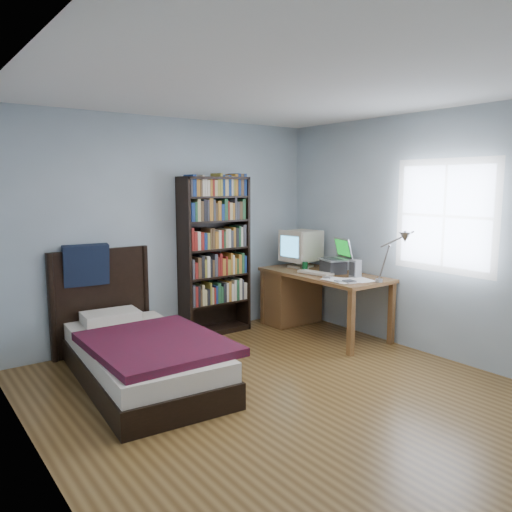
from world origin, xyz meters
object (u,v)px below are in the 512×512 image
object	(u,v)px
desk	(299,293)
laptop	(334,263)
speaker	(355,268)
soda_can	(305,266)
desk_lamp	(401,242)
bookshelf	(215,256)
keyboard	(316,273)
bed	(138,351)
crt_monitor	(301,246)

from	to	relation	value
desk	laptop	xyz separation A→B (m)	(0.10, -0.51, 0.43)
desk	speaker	size ratio (longest dim) A/B	7.97
desk	speaker	bearing A→B (deg)	-83.44
desk	soda_can	bearing A→B (deg)	-115.61
desk	soda_can	distance (m)	0.45
laptop	desk	bearing A→B (deg)	101.25
desk_lamp	bookshelf	world-z (taller)	bookshelf
desk	soda_can	world-z (taller)	soda_can
laptop	keyboard	xyz separation A→B (m)	(-0.23, 0.07, -0.10)
desk_lamp	keyboard	distance (m)	1.20
desk	bed	world-z (taller)	bed
crt_monitor	speaker	size ratio (longest dim) A/B	2.37
crt_monitor	bookshelf	bearing A→B (deg)	163.64
crt_monitor	laptop	xyz separation A→B (m)	(0.04, -0.54, -0.15)
desk	desk_lamp	size ratio (longest dim) A/B	2.72
desk	soda_can	size ratio (longest dim) A/B	13.22
desk	bookshelf	xyz separation A→B (m)	(-1.02, 0.35, 0.51)
laptop	bed	xyz separation A→B (m)	(-2.44, 0.06, -0.59)
keyboard	soda_can	xyz separation A→B (m)	(0.02, 0.21, 0.05)
desk_lamp	keyboard	size ratio (longest dim) A/B	1.41
crt_monitor	bookshelf	size ratio (longest dim) A/B	0.25
crt_monitor	laptop	world-z (taller)	crt_monitor
bed	crt_monitor	bearing A→B (deg)	11.41
soda_can	bookshelf	size ratio (longest dim) A/B	0.06
laptop	bed	distance (m)	2.51
laptop	bookshelf	xyz separation A→B (m)	(-1.12, 0.86, 0.09)
speaker	soda_can	size ratio (longest dim) A/B	1.66
crt_monitor	speaker	world-z (taller)	crt_monitor
soda_can	bookshelf	bearing A→B (deg)	147.40
crt_monitor	bookshelf	world-z (taller)	bookshelf
desk_lamp	bookshelf	distance (m)	2.15
crt_monitor	bed	distance (m)	2.56
desk_lamp	bookshelf	xyz separation A→B (m)	(-0.98, 1.90, -0.27)
desk	crt_monitor	size ratio (longest dim) A/B	3.37
laptop	bed	bearing A→B (deg)	178.66
desk_lamp	soda_can	xyz separation A→B (m)	(-0.07, 1.32, -0.41)
crt_monitor	desk	bearing A→B (deg)	-151.06
laptop	keyboard	size ratio (longest dim) A/B	0.98
soda_can	bookshelf	xyz separation A→B (m)	(-0.91, 0.58, 0.14)
desk	laptop	world-z (taller)	laptop
laptop	speaker	size ratio (longest dim) A/B	2.05
soda_can	bed	xyz separation A→B (m)	(-2.23, -0.22, -0.53)
desk_lamp	bed	size ratio (longest dim) A/B	0.28
keyboard	bookshelf	distance (m)	1.20
desk	bookshelf	distance (m)	1.19
soda_can	bed	world-z (taller)	bed
keyboard	desk_lamp	bearing A→B (deg)	-94.97
desk_lamp	soda_can	bearing A→B (deg)	93.00
laptop	keyboard	world-z (taller)	laptop
desk	crt_monitor	xyz separation A→B (m)	(0.06, 0.04, 0.58)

